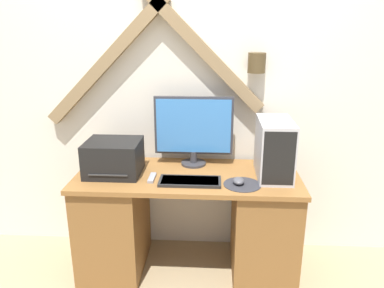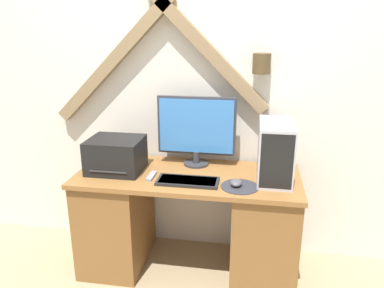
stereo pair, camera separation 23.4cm
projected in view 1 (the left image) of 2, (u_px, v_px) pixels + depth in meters
name	position (u px, v px, depth m)	size (l,w,h in m)	color
wall_back	(190.00, 66.00, 2.55)	(6.40, 0.17, 2.70)	silver
desk	(188.00, 221.00, 2.51)	(1.43, 0.60, 0.70)	brown
monitor	(194.00, 128.00, 2.50)	(0.53, 0.17, 0.47)	#333338
keyboard	(190.00, 181.00, 2.27)	(0.38, 0.16, 0.02)	black
mousepad	(242.00, 185.00, 2.25)	(0.23, 0.23, 0.00)	#2D2D33
mouse	(239.00, 181.00, 2.25)	(0.07, 0.09, 0.04)	#4C4C51
computer_tower	(274.00, 149.00, 2.33)	(0.21, 0.38, 0.36)	#B2B2B7
printer	(114.00, 158.00, 2.39)	(0.34, 0.30, 0.22)	black
remote_control	(152.00, 178.00, 2.33)	(0.04, 0.14, 0.02)	gray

